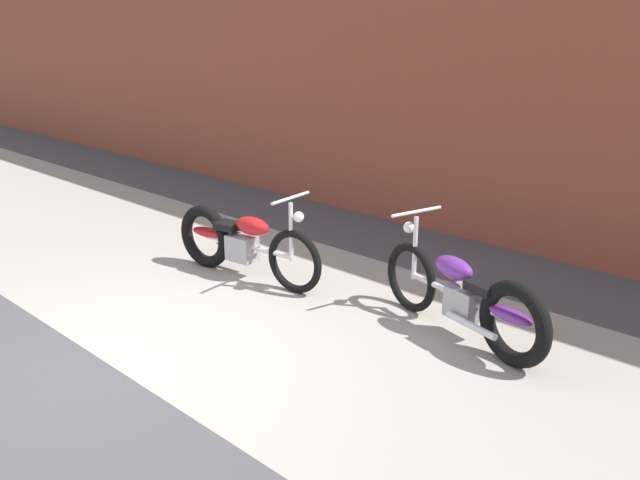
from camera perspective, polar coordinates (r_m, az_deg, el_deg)
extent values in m
plane|color=#47474C|center=(5.82, -17.42, -10.27)|extent=(80.00, 80.00, 0.00)
cube|color=#9E998E|center=(6.72, -4.40, -5.45)|extent=(36.00, 3.50, 0.01)
cube|color=brown|center=(8.85, 12.60, 16.31)|extent=(36.00, 0.50, 4.93)
torus|color=black|center=(6.87, -2.20, -1.85)|extent=(0.68, 0.16, 0.68)
torus|color=black|center=(7.70, -9.81, 0.31)|extent=(0.74, 0.22, 0.73)
cylinder|color=silver|center=(7.26, -6.23, -0.51)|extent=(1.23, 0.21, 0.06)
cube|color=#99999E|center=(7.32, -6.68, -0.69)|extent=(0.34, 0.26, 0.28)
ellipsoid|color=red|center=(7.13, -5.82, 1.20)|extent=(0.46, 0.24, 0.20)
ellipsoid|color=red|center=(7.64, -9.57, 0.67)|extent=(0.46, 0.23, 0.10)
cube|color=black|center=(7.39, -7.88, 1.23)|extent=(0.30, 0.23, 0.08)
cylinder|color=silver|center=(6.79, -2.49, 0.67)|extent=(0.05, 0.05, 0.62)
cylinder|color=silver|center=(6.69, -2.53, 3.61)|extent=(0.10, 0.58, 0.03)
sphere|color=white|center=(6.68, -1.84, 1.99)|extent=(0.11, 0.11, 0.11)
cylinder|color=silver|center=(7.61, -7.22, -0.61)|extent=(0.55, 0.13, 0.06)
torus|color=black|center=(6.50, 7.77, -3.19)|extent=(0.68, 0.25, 0.68)
torus|color=black|center=(5.65, 16.29, -6.92)|extent=(0.74, 0.31, 0.73)
cylinder|color=silver|center=(6.05, 11.74, -4.70)|extent=(1.21, 0.36, 0.06)
cube|color=#99999E|center=(6.01, 12.24, -5.29)|extent=(0.36, 0.29, 0.28)
ellipsoid|color=#6B2D93|center=(6.01, 11.36, -2.34)|extent=(0.47, 0.29, 0.20)
ellipsoid|color=#6B2D93|center=(5.65, 15.97, -6.20)|extent=(0.47, 0.28, 0.10)
cube|color=black|center=(5.80, 13.75, -3.93)|extent=(0.32, 0.26, 0.08)
cylinder|color=silver|center=(6.37, 8.12, -0.70)|extent=(0.05, 0.05, 0.62)
cylinder|color=silver|center=(6.26, 8.27, 2.42)|extent=(0.18, 0.57, 0.03)
sphere|color=white|center=(6.39, 7.62, 1.07)|extent=(0.11, 0.11, 0.11)
cylinder|color=silver|center=(5.79, 12.77, -7.13)|extent=(0.55, 0.19, 0.06)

